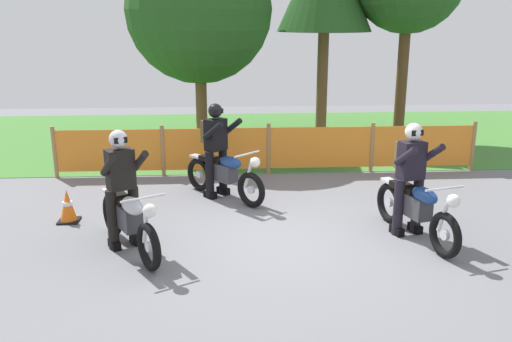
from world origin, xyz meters
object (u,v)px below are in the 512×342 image
at_px(rider_third, 216,145).
at_px(traffic_cone, 68,206).
at_px(motorcycle_lead, 416,208).
at_px(motorcycle_trailing, 129,220).
at_px(rider_trailing, 121,182).
at_px(motorcycle_third, 224,174).
at_px(rider_lead, 410,172).

height_order(rider_third, traffic_cone, rider_third).
distance_m(motorcycle_lead, rider_third, 3.67).
distance_m(motorcycle_trailing, rider_third, 2.69).
bearing_deg(traffic_cone, rider_third, 26.21).
relative_size(rider_trailing, rider_third, 1.00).
height_order(motorcycle_third, rider_lead, rider_lead).
height_order(rider_lead, traffic_cone, rider_lead).
bearing_deg(rider_third, motorcycle_trailing, -69.05).
height_order(motorcycle_third, rider_third, rider_third).
distance_m(motorcycle_trailing, traffic_cone, 1.70).
distance_m(rider_lead, rider_third, 3.47).
xyz_separation_m(rider_trailing, rider_third, (1.29, 2.18, 0.00)).
bearing_deg(motorcycle_trailing, motorcycle_lead, 63.38).
distance_m(motorcycle_third, rider_lead, 3.30).
distance_m(motorcycle_lead, rider_lead, 0.53).
relative_size(motorcycle_third, traffic_cone, 2.88).
bearing_deg(rider_lead, rider_trailing, -101.85).
bearing_deg(rider_third, motorcycle_lead, 10.89).
distance_m(rider_lead, rider_trailing, 4.16).
relative_size(rider_third, traffic_cone, 3.19).
relative_size(motorcycle_third, rider_third, 0.90).
height_order(motorcycle_trailing, rider_third, rider_third).
height_order(motorcycle_trailing, traffic_cone, motorcycle_trailing).
bearing_deg(motorcycle_lead, traffic_cone, -115.81).
distance_m(motorcycle_third, rider_trailing, 2.53).
xyz_separation_m(motorcycle_third, traffic_cone, (-2.49, -1.00, -0.19)).
bearing_deg(rider_third, traffic_cone, -106.41).
relative_size(motorcycle_lead, rider_trailing, 1.18).
relative_size(rider_lead, rider_trailing, 1.00).
relative_size(motorcycle_lead, motorcycle_trailing, 1.09).
bearing_deg(rider_lead, rider_third, -139.19).
bearing_deg(rider_lead, motorcycle_lead, 0.51).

